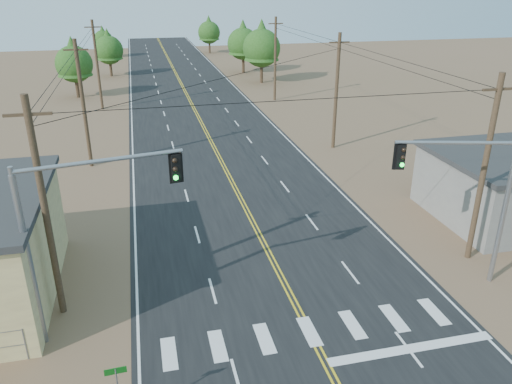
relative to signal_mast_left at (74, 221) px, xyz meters
name	(u,v)px	position (x,y,z in m)	size (l,w,h in m)	color
road	(222,164)	(9.17, 19.68, -5.27)	(15.00, 200.00, 0.02)	black
utility_pole_left_near	(45,210)	(-1.33, 1.68, -0.16)	(1.80, 0.30, 10.00)	#4C3826
utility_pole_left_mid	(83,104)	(-1.33, 21.68, -0.16)	(1.80, 0.30, 10.00)	#4C3826
utility_pole_left_far	(97,65)	(-1.33, 41.68, -0.16)	(1.80, 0.30, 10.00)	#4C3826
utility_pole_right_near	(484,170)	(19.67, 1.68, -0.16)	(1.80, 0.30, 10.00)	#4C3826
utility_pole_right_mid	(336,91)	(19.67, 21.68, -0.16)	(1.80, 0.30, 10.00)	#4C3826
utility_pole_right_far	(275,59)	(19.67, 41.68, -0.16)	(1.80, 0.30, 10.00)	#4C3826
signal_mast_left	(74,221)	(0.00, 0.00, 0.00)	(6.42, 1.36, 7.80)	gray
signal_mast_right	(475,189)	(17.80, -0.21, -0.28)	(5.50, 1.62, 7.45)	gray
tree_left_near	(74,60)	(-4.64, 49.03, -0.59)	(4.60, 4.60, 7.67)	#3F2D1E
tree_left_mid	(108,47)	(-0.92, 64.09, -0.84)	(4.36, 4.36, 7.27)	#3F2D1E
tree_left_far	(103,38)	(-2.74, 85.61, -1.60)	(3.62, 3.62, 6.03)	#3F2D1E
tree_right_near	(262,44)	(20.83, 53.32, 0.23)	(5.41, 5.41, 9.01)	#3F2D1E
tree_right_mid	(243,40)	(19.96, 62.12, -0.17)	(5.01, 5.01, 8.35)	#3F2D1E
tree_right_far	(209,30)	(18.17, 87.26, -0.71)	(4.49, 4.49, 7.48)	#3F2D1E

